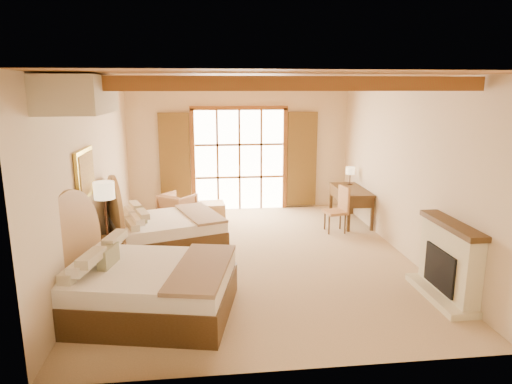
{
  "coord_description": "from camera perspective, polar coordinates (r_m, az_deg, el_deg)",
  "views": [
    {
      "loc": [
        -0.9,
        -7.87,
        3.02
      ],
      "look_at": [
        0.04,
        0.2,
        1.17
      ],
      "focal_mm": 32.0,
      "sensor_mm": 36.0,
      "label": 1
    }
  ],
  "objects": [
    {
      "name": "floor",
      "position": [
        8.48,
        -0.11,
        -8.04
      ],
      "size": [
        7.0,
        7.0,
        0.0
      ],
      "primitive_type": "plane",
      "color": "#D1AF88",
      "rests_on": "ground"
    },
    {
      "name": "wall_back",
      "position": [
        11.5,
        -2.12,
        5.72
      ],
      "size": [
        5.5,
        0.0,
        5.5
      ],
      "primitive_type": "plane",
      "rotation": [
        1.57,
        0.0,
        0.0
      ],
      "color": "beige",
      "rests_on": "ground"
    },
    {
      "name": "wall_left",
      "position": [
        8.21,
        -19.57,
        2.11
      ],
      "size": [
        0.0,
        7.0,
        7.0
      ],
      "primitive_type": "plane",
      "rotation": [
        1.57,
        0.0,
        1.57
      ],
      "color": "beige",
      "rests_on": "ground"
    },
    {
      "name": "wall_right",
      "position": [
        8.79,
        18.0,
        2.89
      ],
      "size": [
        0.0,
        7.0,
        7.0
      ],
      "primitive_type": "plane",
      "rotation": [
        1.57,
        0.0,
        -1.57
      ],
      "color": "beige",
      "rests_on": "ground"
    },
    {
      "name": "ceiling",
      "position": [
        7.93,
        -0.12,
        14.12
      ],
      "size": [
        7.0,
        7.0,
        0.0
      ],
      "primitive_type": "plane",
      "rotation": [
        3.14,
        0.0,
        0.0
      ],
      "color": "#A97131",
      "rests_on": "ground"
    },
    {
      "name": "ceiling_beams",
      "position": [
        7.92,
        -0.12,
        13.25
      ],
      "size": [
        5.39,
        4.6,
        0.18
      ],
      "primitive_type": null,
      "color": "brown",
      "rests_on": "ceiling"
    },
    {
      "name": "french_doors",
      "position": [
        11.49,
        -2.08,
        3.95
      ],
      "size": [
        3.95,
        0.08,
        2.6
      ],
      "color": "white",
      "rests_on": "ground"
    },
    {
      "name": "fireplace",
      "position": [
        7.28,
        22.83,
        -8.39
      ],
      "size": [
        0.46,
        1.4,
        1.16
      ],
      "color": "beige",
      "rests_on": "ground"
    },
    {
      "name": "painting",
      "position": [
        7.46,
        -20.54,
        2.18
      ],
      "size": [
        0.06,
        0.95,
        0.75
      ],
      "color": "gold",
      "rests_on": "wall_left"
    },
    {
      "name": "canopy_valance",
      "position": [
        6.06,
        -21.4,
        11.28
      ],
      "size": [
        0.7,
        1.4,
        0.45
      ],
      "primitive_type": "cube",
      "color": "beige",
      "rests_on": "ceiling"
    },
    {
      "name": "bed_near",
      "position": [
        6.51,
        -14.92,
        -10.92
      ],
      "size": [
        2.57,
        2.12,
        1.48
      ],
      "rotation": [
        0.0,
        0.0,
        -0.21
      ],
      "color": "#4C361D",
      "rests_on": "floor"
    },
    {
      "name": "bed_far",
      "position": [
        8.97,
        -12.02,
        -4.48
      ],
      "size": [
        2.45,
        2.06,
        1.31
      ],
      "rotation": [
        0.0,
        0.0,
        0.33
      ],
      "color": "#4C361D",
      "rests_on": "floor"
    },
    {
      "name": "nightstand",
      "position": [
        7.95,
        -17.97,
        -7.77
      ],
      "size": [
        0.6,
        0.6,
        0.62
      ],
      "primitive_type": "cube",
      "rotation": [
        0.0,
        0.0,
        0.18
      ],
      "color": "#4C361D",
      "rests_on": "floor"
    },
    {
      "name": "floor_lamp",
      "position": [
        7.73,
        -18.41,
        -0.5
      ],
      "size": [
        0.33,
        0.33,
        1.56
      ],
      "color": "#332117",
      "rests_on": "floor"
    },
    {
      "name": "armchair",
      "position": [
        10.77,
        -9.8,
        -1.86
      ],
      "size": [
        0.99,
        0.99,
        0.65
      ],
      "primitive_type": "imported",
      "rotation": [
        0.0,
        0.0,
        -3.78
      ],
      "color": "#AB7852",
      "rests_on": "floor"
    },
    {
      "name": "ottoman",
      "position": [
        10.69,
        -5.56,
        -2.47
      ],
      "size": [
        0.62,
        0.62,
        0.42
      ],
      "primitive_type": "cube",
      "rotation": [
        0.0,
        0.0,
        0.07
      ],
      "color": "#A77D48",
      "rests_on": "floor"
    },
    {
      "name": "desk",
      "position": [
        10.69,
        11.73,
        -1.5
      ],
      "size": [
        0.66,
        1.48,
        0.8
      ],
      "rotation": [
        0.0,
        0.0,
        -0.02
      ],
      "color": "#4C361D",
      "rests_on": "floor"
    },
    {
      "name": "desk_chair",
      "position": [
        9.95,
        9.98,
        -3.2
      ],
      "size": [
        0.51,
        0.51,
        0.99
      ],
      "rotation": [
        0.0,
        0.0,
        0.19
      ],
      "color": "#B07146",
      "rests_on": "floor"
    },
    {
      "name": "desk_lamp",
      "position": [
        10.99,
        11.7,
        2.56
      ],
      "size": [
        0.21,
        0.21,
        0.42
      ],
      "color": "#332117",
      "rests_on": "desk"
    }
  ]
}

